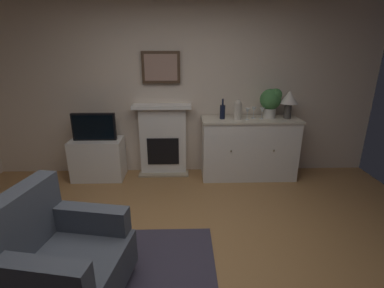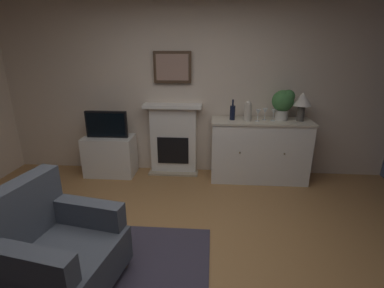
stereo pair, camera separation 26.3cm
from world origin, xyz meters
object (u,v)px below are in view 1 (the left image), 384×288
Objects in this scene: tv_set at (94,127)px; sideboard_cabinet at (249,148)px; fireplace_unit at (163,140)px; vase_decorative at (238,110)px; tv_cabinet at (98,159)px; wine_glass_left at (247,111)px; wine_glass_center at (254,110)px; framed_picture at (161,67)px; armchair at (60,259)px; wine_bottle at (222,112)px; potted_plant_small at (271,100)px; table_lamp at (289,99)px; wine_glass_right at (262,111)px.

sideboard_cabinet is at bearing 0.21° from tv_set.
vase_decorative reaches higher than fireplace_unit.
sideboard_cabinet is 2.28m from tv_cabinet.
wine_glass_left is 0.14m from wine_glass_center.
framed_picture is 1.76m from sideboard_cabinet.
wine_glass_left and wine_glass_center have the same top height.
wine_bottle is at bearing 55.66° from armchair.
wine_glass_center is 0.18× the size of armchair.
wine_glass_center is 2.32m from tv_set.
wine_glass_center is 0.59× the size of vase_decorative.
vase_decorative is at bearing -11.81° from fireplace_unit.
wine_bottle is 2.73m from armchair.
potted_plant_small is 3.24m from armchair.
sideboard_cabinet is (1.30, -0.18, -0.09)m from fireplace_unit.
wine_glass_center is at bearing 2.71° from wine_bottle.
sideboard_cabinet is 0.59m from wine_glass_left.
table_lamp is 0.96m from wine_bottle.
fireplace_unit reaches higher than wine_glass_center.
armchair is (-2.07, -2.17, -0.66)m from wine_glass_right.
wine_bottle reaches higher than tv_cabinet.
potted_plant_small reaches higher than tv_cabinet.
tv_set is at bearing -179.83° from table_lamp.
wine_glass_right is at bearing -2.34° from wine_bottle.
sideboard_cabinet is 4.90× the size of wine_bottle.
wine_glass_right is at bearing -0.91° from tv_cabinet.
fireplace_unit is 6.67× the size of wine_glass_center.
table_lamp is 0.75m from vase_decorative.
potted_plant_small reaches higher than vase_decorative.
wine_glass_left reaches higher than tv_set.
vase_decorative is (-0.74, -0.05, -0.14)m from table_lamp.
sideboard_cabinet is at bearing -7.79° from fireplace_unit.
potted_plant_small is (0.25, 0.02, 0.13)m from wine_glass_center.
framed_picture is 1.09m from wine_bottle.
vase_decorative is 2.08m from tv_set.
potted_plant_small is (2.56, 0.03, 0.87)m from tv_cabinet.
tv_cabinet is (-2.06, 0.07, -0.75)m from vase_decorative.
potted_plant_small is (2.56, 0.05, 0.36)m from tv_set.
wine_glass_center is at bearing 48.54° from armchair.
framed_picture is 0.89× the size of tv_set.
wine_glass_center is (0.46, 0.02, 0.01)m from wine_bottle.
wine_bottle reaches higher than wine_glass_right.
framed_picture is 0.39× the size of sideboard_cabinet.
wine_glass_right is (0.57, -0.02, 0.01)m from wine_bottle.
tv_cabinet is (-2.20, 0.07, -0.73)m from wine_glass_left.
tv_set is (-2.06, 0.04, -0.24)m from vase_decorative.
potted_plant_small is (0.71, 0.05, 0.15)m from wine_bottle.
table_lamp is 0.62m from wine_glass_left.
table_lamp is 2.83m from tv_set.
framed_picture reaches higher than fireplace_unit.
vase_decorative is 0.65× the size of potted_plant_small.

